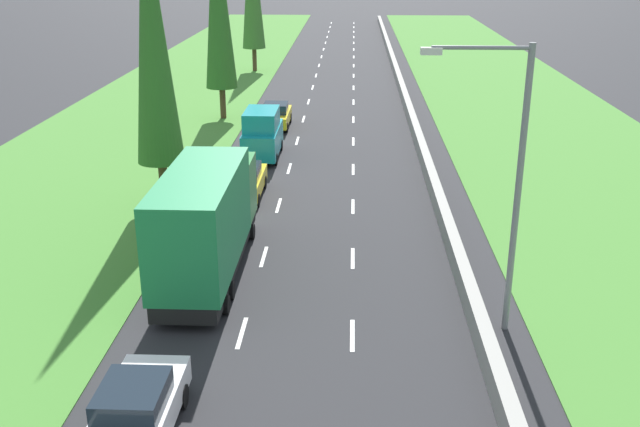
{
  "coord_description": "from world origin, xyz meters",
  "views": [
    {
      "loc": [
        1.62,
        0.76,
        11.59
      ],
      "look_at": [
        0.29,
        31.02,
        0.37
      ],
      "focal_mm": 41.04,
      "sensor_mm": 36.0,
      "label": 1
    }
  ],
  "objects_px": {
    "green_box_truck_left_lane": "(207,219)",
    "teal_van_left_lane": "(262,134)",
    "yellow_sedan_left_lane": "(244,181)",
    "yellow_sedan_left_lane_sixth": "(276,115)",
    "poplar_tree_second": "(152,32)",
    "street_light_mast": "(508,172)",
    "white_sedan_left_lane": "(136,412)"
  },
  "relations": [
    {
      "from": "yellow_sedan_left_lane",
      "to": "teal_van_left_lane",
      "type": "distance_m",
      "value": 7.03
    },
    {
      "from": "teal_van_left_lane",
      "to": "yellow_sedan_left_lane_sixth",
      "type": "height_order",
      "value": "teal_van_left_lane"
    },
    {
      "from": "green_box_truck_left_lane",
      "to": "yellow_sedan_left_lane_sixth",
      "type": "relative_size",
      "value": 2.09
    },
    {
      "from": "yellow_sedan_left_lane_sixth",
      "to": "white_sedan_left_lane",
      "type": "bearing_deg",
      "value": -90.22
    },
    {
      "from": "green_box_truck_left_lane",
      "to": "yellow_sedan_left_lane_sixth",
      "type": "xyz_separation_m",
      "value": [
        0.16,
        23.2,
        -1.37
      ]
    },
    {
      "from": "green_box_truck_left_lane",
      "to": "teal_van_left_lane",
      "type": "relative_size",
      "value": 1.92
    },
    {
      "from": "green_box_truck_left_lane",
      "to": "poplar_tree_second",
      "type": "distance_m",
      "value": 9.96
    },
    {
      "from": "street_light_mast",
      "to": "white_sedan_left_lane",
      "type": "bearing_deg",
      "value": -148.35
    },
    {
      "from": "green_box_truck_left_lane",
      "to": "teal_van_left_lane",
      "type": "distance_m",
      "value": 15.82
    },
    {
      "from": "white_sedan_left_lane",
      "to": "green_box_truck_left_lane",
      "type": "distance_m",
      "value": 9.82
    },
    {
      "from": "white_sedan_left_lane",
      "to": "yellow_sedan_left_lane",
      "type": "height_order",
      "value": "same"
    },
    {
      "from": "green_box_truck_left_lane",
      "to": "teal_van_left_lane",
      "type": "xyz_separation_m",
      "value": [
        0.13,
        15.8,
        -0.78
      ]
    },
    {
      "from": "teal_van_left_lane",
      "to": "poplar_tree_second",
      "type": "relative_size",
      "value": 0.35
    },
    {
      "from": "white_sedan_left_lane",
      "to": "teal_van_left_lane",
      "type": "distance_m",
      "value": 25.53
    },
    {
      "from": "yellow_sedan_left_lane_sixth",
      "to": "yellow_sedan_left_lane",
      "type": "bearing_deg",
      "value": -90.42
    },
    {
      "from": "yellow_sedan_left_lane",
      "to": "green_box_truck_left_lane",
      "type": "bearing_deg",
      "value": -90.32
    },
    {
      "from": "teal_van_left_lane",
      "to": "poplar_tree_second",
      "type": "distance_m",
      "value": 11.32
    },
    {
      "from": "white_sedan_left_lane",
      "to": "green_box_truck_left_lane",
      "type": "relative_size",
      "value": 0.48
    },
    {
      "from": "teal_van_left_lane",
      "to": "white_sedan_left_lane",
      "type": "bearing_deg",
      "value": -90.23
    },
    {
      "from": "poplar_tree_second",
      "to": "teal_van_left_lane",
      "type": "bearing_deg",
      "value": 66.99
    },
    {
      "from": "white_sedan_left_lane",
      "to": "street_light_mast",
      "type": "height_order",
      "value": "street_light_mast"
    },
    {
      "from": "yellow_sedan_left_lane",
      "to": "street_light_mast",
      "type": "xyz_separation_m",
      "value": [
        9.81,
        -12.45,
        4.42
      ]
    },
    {
      "from": "yellow_sedan_left_lane_sixth",
      "to": "street_light_mast",
      "type": "height_order",
      "value": "street_light_mast"
    },
    {
      "from": "poplar_tree_second",
      "to": "street_light_mast",
      "type": "bearing_deg",
      "value": -39.49
    },
    {
      "from": "yellow_sedan_left_lane",
      "to": "teal_van_left_lane",
      "type": "bearing_deg",
      "value": 89.32
    },
    {
      "from": "yellow_sedan_left_lane",
      "to": "teal_van_left_lane",
      "type": "xyz_separation_m",
      "value": [
        0.08,
        7.01,
        0.59
      ]
    },
    {
      "from": "teal_van_left_lane",
      "to": "green_box_truck_left_lane",
      "type": "bearing_deg",
      "value": -90.48
    },
    {
      "from": "poplar_tree_second",
      "to": "street_light_mast",
      "type": "xyz_separation_m",
      "value": [
        13.33,
        -10.98,
        -2.75
      ]
    },
    {
      "from": "yellow_sedan_left_lane_sixth",
      "to": "poplar_tree_second",
      "type": "xyz_separation_m",
      "value": [
        -3.62,
        -15.88,
        7.17
      ]
    },
    {
      "from": "yellow_sedan_left_lane",
      "to": "teal_van_left_lane",
      "type": "height_order",
      "value": "teal_van_left_lane"
    },
    {
      "from": "yellow_sedan_left_lane_sixth",
      "to": "poplar_tree_second",
      "type": "bearing_deg",
      "value": -102.85
    },
    {
      "from": "teal_van_left_lane",
      "to": "poplar_tree_second",
      "type": "xyz_separation_m",
      "value": [
        -3.6,
        -8.48,
        6.58
      ]
    }
  ]
}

